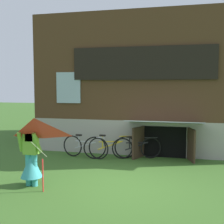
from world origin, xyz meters
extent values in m
plane|color=#386023|center=(0.00, 0.00, 0.00)|extent=(60.00, 60.00, 0.00)
cube|color=#9E998E|center=(0.00, 5.74, 0.61)|extent=(8.04, 5.47, 1.22)
cube|color=#4C331E|center=(0.00, 5.74, 3.10)|extent=(8.04, 5.47, 3.77)
cube|color=black|center=(0.00, 2.96, 3.17)|extent=(4.82, 0.08, 1.11)
cube|color=#9EB7C6|center=(0.00, 2.98, 3.17)|extent=(4.66, 0.04, 0.99)
cube|color=#9EB7C6|center=(-2.65, 2.97, 2.35)|extent=(0.90, 0.06, 1.10)
cube|color=black|center=(0.78, 2.98, 0.53)|extent=(1.40, 0.03, 1.05)
cube|color=#3D2B1E|center=(-0.07, 2.70, 0.53)|extent=(0.35, 0.66, 1.05)
cube|color=#3D2B1E|center=(1.63, 2.70, 0.53)|extent=(0.26, 0.69, 1.05)
cube|color=gray|center=(0.78, 2.45, 1.27)|extent=(2.42, 1.09, 0.18)
cylinder|color=teal|center=(-2.28, -0.62, 0.39)|extent=(0.14, 0.14, 0.78)
cylinder|color=teal|center=(-2.12, -0.62, 0.39)|extent=(0.14, 0.14, 0.78)
cone|color=teal|center=(-2.20, -0.62, 0.51)|extent=(0.52, 0.52, 0.59)
cube|color=#72AD38|center=(-2.20, -0.62, 1.06)|extent=(0.34, 0.20, 0.55)
cylinder|color=#72AD38|center=(-2.42, -0.72, 1.09)|extent=(0.17, 0.32, 0.51)
cylinder|color=#72AD38|center=(-1.98, -0.72, 1.09)|extent=(0.17, 0.32, 0.51)
cube|color=maroon|center=(-2.20, -0.68, 1.29)|extent=(0.20, 0.08, 0.36)
sphere|color=#D8AD8E|center=(-2.20, -0.62, 1.44)|extent=(0.21, 0.21, 0.21)
pyramid|color=red|center=(-1.77, -1.24, 1.27)|extent=(1.18, 1.01, 0.59)
cylinder|color=beige|center=(-1.85, -0.87, 0.96)|extent=(0.01, 0.72, 0.51)
cylinder|color=red|center=(-1.75, -0.92, 0.38)|extent=(0.03, 0.03, 0.76)
torus|color=black|center=(0.34, 2.76, 0.35)|extent=(0.68, 0.25, 0.70)
torus|color=black|center=(-0.57, 2.47, 0.35)|extent=(0.68, 0.25, 0.70)
cylinder|color=black|center=(-0.12, 2.61, 0.53)|extent=(0.69, 0.25, 0.04)
cylinder|color=black|center=(-0.12, 2.61, 0.42)|extent=(0.76, 0.27, 0.28)
cylinder|color=black|center=(-0.35, 2.54, 0.53)|extent=(0.04, 0.04, 0.39)
cube|color=black|center=(-0.35, 2.54, 0.73)|extent=(0.20, 0.08, 0.05)
cylinder|color=black|center=(0.34, 2.76, 0.70)|extent=(0.43, 0.16, 0.03)
torus|color=black|center=(-0.48, 2.55, 0.38)|extent=(0.73, 0.28, 0.75)
torus|color=black|center=(-1.46, 2.23, 0.38)|extent=(0.73, 0.28, 0.75)
cylinder|color=gold|center=(-0.97, 2.39, 0.57)|extent=(0.74, 0.27, 0.04)
cylinder|color=gold|center=(-0.97, 2.39, 0.45)|extent=(0.81, 0.30, 0.30)
cylinder|color=gold|center=(-1.21, 2.31, 0.57)|extent=(0.04, 0.04, 0.42)
cube|color=black|center=(-1.21, 2.31, 0.78)|extent=(0.20, 0.08, 0.05)
cylinder|color=gold|center=(-0.48, 2.55, 0.75)|extent=(0.43, 0.16, 0.03)
torus|color=black|center=(-1.33, 2.22, 0.36)|extent=(0.72, 0.17, 0.72)
torus|color=black|center=(-2.30, 2.40, 0.36)|extent=(0.72, 0.17, 0.72)
cylinder|color=#ADAFB5|center=(-1.82, 2.31, 0.55)|extent=(0.73, 0.17, 0.04)
cylinder|color=#ADAFB5|center=(-1.82, 2.31, 0.43)|extent=(0.80, 0.18, 0.29)
cylinder|color=#ADAFB5|center=(-2.06, 2.36, 0.55)|extent=(0.04, 0.04, 0.41)
cube|color=black|center=(-2.06, 2.36, 0.75)|extent=(0.20, 0.08, 0.05)
cylinder|color=#ADAFB5|center=(-1.33, 2.22, 0.72)|extent=(0.44, 0.11, 0.03)
camera|label=1|loc=(1.31, -6.91, 2.43)|focal=47.02mm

